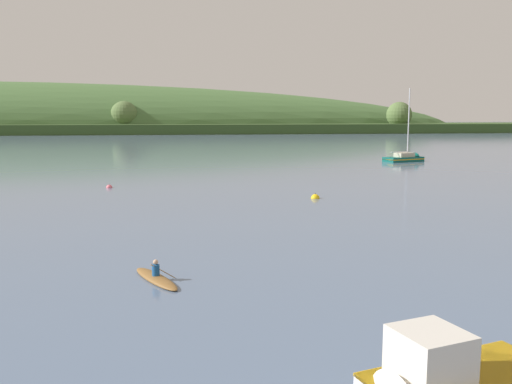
# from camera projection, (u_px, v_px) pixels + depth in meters

# --- Properties ---
(sailboat_near_mooring) EXTENTS (7.50, 4.58, 12.36)m
(sailboat_near_mooring) POSITION_uv_depth(u_px,v_px,m) (408.00, 160.00, 84.06)
(sailboat_near_mooring) COLOR #0F564C
(sailboat_near_mooring) RESTS_ON ground
(canoe_with_paddler) EXTENTS (2.34, 3.82, 1.02)m
(canoe_with_paddler) POSITION_uv_depth(u_px,v_px,m) (156.00, 278.00, 22.93)
(canoe_with_paddler) COLOR brown
(canoe_with_paddler) RESTS_ON ground
(mooring_buoy_midchannel) EXTENTS (0.74, 0.74, 0.82)m
(mooring_buoy_midchannel) POSITION_uv_depth(u_px,v_px,m) (315.00, 198.00, 45.96)
(mooring_buoy_midchannel) COLOR yellow
(mooring_buoy_midchannel) RESTS_ON ground
(mooring_buoy_off_fishing_boat) EXTENTS (0.61, 0.61, 0.69)m
(mooring_buoy_off_fishing_boat) POSITION_uv_depth(u_px,v_px,m) (109.00, 188.00, 52.84)
(mooring_buoy_off_fishing_boat) COLOR #E06675
(mooring_buoy_off_fishing_boat) RESTS_ON ground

